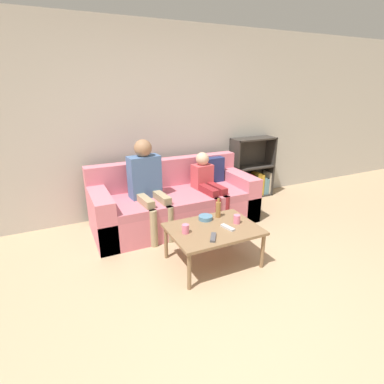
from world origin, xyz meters
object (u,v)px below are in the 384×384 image
object	(u,v)px
couch	(175,203)
cup_near	(185,229)
person_adult	(147,180)
coffee_table	(213,231)
cup_far	(237,219)
bookshelf	(251,176)
tv_remote_0	(213,237)
person_child	(208,183)
snack_bowl	(206,218)
bottle	(218,209)
tv_remote_1	(228,228)

from	to	relation	value
couch	cup_near	xyz separation A→B (m)	(-0.32, -1.06, 0.17)
person_adult	cup_near	distance (m)	1.02
coffee_table	cup_far	world-z (taller)	cup_far
coffee_table	cup_far	xyz separation A→B (m)	(0.28, -0.01, 0.09)
bookshelf	tv_remote_0	world-z (taller)	bookshelf
person_adult	person_child	distance (m)	0.84
couch	cup_far	distance (m)	1.14
coffee_table	snack_bowl	bearing A→B (deg)	84.66
cup_near	snack_bowl	distance (m)	0.38
snack_bowl	couch	bearing A→B (deg)	90.36
coffee_table	bottle	xyz separation A→B (m)	(0.18, 0.21, 0.13)
coffee_table	tv_remote_0	size ratio (longest dim) A/B	5.45
couch	snack_bowl	world-z (taller)	couch
person_child	cup_near	distance (m)	1.20
bottle	bookshelf	bearing A→B (deg)	43.01
person_child	snack_bowl	world-z (taller)	person_child
person_child	couch	bearing A→B (deg)	158.08
cup_far	coffee_table	bearing A→B (deg)	177.98
cup_near	tv_remote_0	distance (m)	0.29
person_adult	person_child	xyz separation A→B (m)	(0.83, -0.05, -0.14)
person_child	cup_far	world-z (taller)	person_child
cup_near	coffee_table	bearing A→B (deg)	-3.55
couch	person_adult	xyz separation A→B (m)	(-0.40, -0.08, 0.41)
couch	person_child	world-z (taller)	person_child
person_child	cup_far	xyz separation A→B (m)	(-0.17, -0.96, -0.10)
coffee_table	person_child	size ratio (longest dim) A/B	0.96
bookshelf	snack_bowl	size ratio (longest dim) A/B	6.53
couch	person_child	bearing A→B (deg)	-16.47
tv_remote_0	bottle	size ratio (longest dim) A/B	0.76
tv_remote_0	tv_remote_1	world-z (taller)	same
coffee_table	cup_far	bearing A→B (deg)	-2.02
bookshelf	bottle	distance (m)	1.93
coffee_table	tv_remote_0	bearing A→B (deg)	-120.19
person_child	cup_near	xyz separation A→B (m)	(-0.75, -0.93, -0.10)
cup_far	bottle	bearing A→B (deg)	114.52
person_child	tv_remote_0	distance (m)	1.29
person_adult	tv_remote_0	world-z (taller)	person_adult
person_adult	tv_remote_0	xyz separation A→B (m)	(0.27, -1.20, -0.27)
bookshelf	tv_remote_1	distance (m)	2.17
bookshelf	person_child	size ratio (longest dim) A/B	1.05
snack_bowl	tv_remote_1	bearing A→B (deg)	-70.24
person_adult	cup_far	bearing A→B (deg)	-62.27
bookshelf	cup_far	distance (m)	2.01
snack_bowl	bottle	bearing A→B (deg)	-0.05
bookshelf	person_child	distance (m)	1.29
cup_far	person_adult	bearing A→B (deg)	123.04
cup_near	snack_bowl	bearing A→B (deg)	30.47
snack_bowl	bookshelf	bearing A→B (deg)	40.00
bottle	cup_far	bearing A→B (deg)	-65.48
tv_remote_1	bottle	world-z (taller)	bottle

